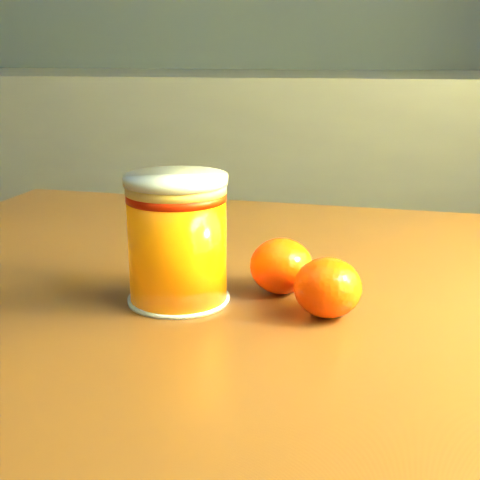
# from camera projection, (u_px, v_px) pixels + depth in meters

# --- Properties ---
(kitchen_counter) EXTENTS (3.15, 0.60, 0.90)m
(kitchen_counter) POSITION_uv_depth(u_px,v_px,m) (3.00, 219.00, 2.10)
(kitchen_counter) COLOR #545359
(kitchen_counter) RESTS_ON ground
(table) EXTENTS (1.05, 0.78, 0.75)m
(table) POSITION_uv_depth(u_px,v_px,m) (303.00, 376.00, 0.67)
(table) COLOR brown
(table) RESTS_ON ground
(juice_glass) EXTENTS (0.09, 0.09, 0.11)m
(juice_glass) POSITION_uv_depth(u_px,v_px,m) (177.00, 240.00, 0.59)
(juice_glass) COLOR orange
(juice_glass) RESTS_ON table
(orange_front) EXTENTS (0.06, 0.06, 0.05)m
(orange_front) POSITION_uv_depth(u_px,v_px,m) (281.00, 266.00, 0.62)
(orange_front) COLOR #FF4005
(orange_front) RESTS_ON table
(orange_back) EXTENTS (0.07, 0.07, 0.05)m
(orange_back) POSITION_uv_depth(u_px,v_px,m) (328.00, 287.00, 0.57)
(orange_back) COLOR #FF4005
(orange_back) RESTS_ON table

